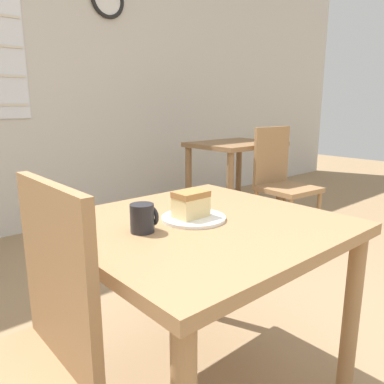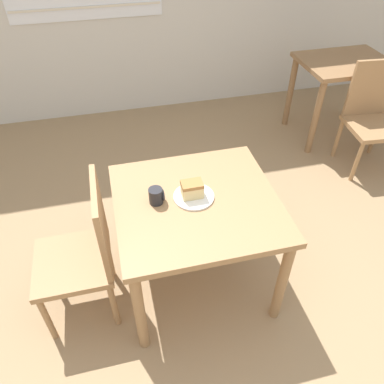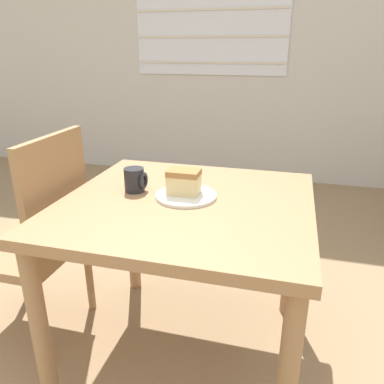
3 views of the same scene
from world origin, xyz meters
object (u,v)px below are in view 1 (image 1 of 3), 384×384
at_px(chair_near_window, 15,361).
at_px(coffee_mug, 143,218).
at_px(plate, 194,218).
at_px(cake_slice, 191,204).
at_px(chair_far_corner, 281,179).
at_px(dining_table_near, 200,248).
at_px(dining_table_far, 235,158).

height_order(chair_near_window, coffee_mug, chair_near_window).
xyz_separation_m(chair_near_window, plate, (0.64, 0.06, 0.23)).
bearing_deg(coffee_mug, chair_near_window, -171.37).
xyz_separation_m(cake_slice, coffee_mug, (-0.20, 0.01, -0.01)).
bearing_deg(coffee_mug, chair_far_corner, 23.81).
bearing_deg(dining_table_near, cake_slice, 117.52).
relative_size(dining_table_near, chair_near_window, 0.98).
bearing_deg(dining_table_near, plate, 108.19).
relative_size(dining_table_near, cake_slice, 7.71).
distance_m(dining_table_near, chair_near_window, 0.66).
distance_m(chair_far_corner, coffee_mug, 2.23).
bearing_deg(chair_near_window, coffee_mug, 98.63).
bearing_deg(dining_table_near, dining_table_far, 39.02).
relative_size(dining_table_far, plate, 3.55).
bearing_deg(chair_far_corner, chair_near_window, -153.48).
xyz_separation_m(chair_far_corner, coffee_mug, (-2.03, -0.89, 0.27)).
relative_size(chair_near_window, plate, 4.03).
bearing_deg(chair_far_corner, dining_table_far, 97.48).
distance_m(dining_table_far, cake_slice, 2.30).
xyz_separation_m(dining_table_far, plate, (-1.80, -1.42, 0.10)).
relative_size(dining_table_near, dining_table_far, 1.12).
bearing_deg(chair_far_corner, cake_slice, -148.53).
bearing_deg(cake_slice, plate, -28.76).
bearing_deg(plate, coffee_mug, 177.14).
bearing_deg(cake_slice, coffee_mug, 178.19).
bearing_deg(coffee_mug, dining_table_far, 35.14).
relative_size(dining_table_far, chair_far_corner, 0.88).
xyz_separation_m(chair_near_window, chair_far_corner, (2.46, 0.96, 0.00)).
bearing_deg(plate, chair_far_corner, 26.44).
distance_m(dining_table_near, plate, 0.11).
height_order(dining_table_near, chair_far_corner, chair_far_corner).
distance_m(dining_table_far, chair_far_corner, 0.53).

